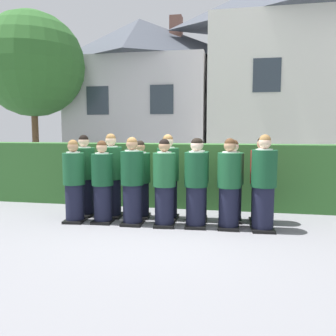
% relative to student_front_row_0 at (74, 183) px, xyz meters
% --- Properties ---
extents(ground_plane, '(60.00, 60.00, 0.00)m').
position_rel_student_front_row_0_xyz_m(ground_plane, '(1.78, 0.05, -0.76)').
color(ground_plane, slate).
extents(student_front_row_0, '(0.41, 0.49, 1.59)m').
position_rel_student_front_row_0_xyz_m(student_front_row_0, '(0.00, 0.00, 0.00)').
color(student_front_row_0, black).
rests_on(student_front_row_0, ground).
extents(student_front_row_1, '(0.41, 0.46, 1.57)m').
position_rel_student_front_row_0_xyz_m(student_front_row_1, '(0.56, 0.05, -0.01)').
color(student_front_row_1, black).
rests_on(student_front_row_1, ground).
extents(student_front_row_2, '(0.43, 0.48, 1.64)m').
position_rel_student_front_row_0_xyz_m(student_front_row_2, '(1.15, 0.03, 0.03)').
color(student_front_row_2, black).
rests_on(student_front_row_2, ground).
extents(student_front_row_3, '(0.42, 0.49, 1.61)m').
position_rel_student_front_row_0_xyz_m(student_front_row_3, '(1.76, 0.03, 0.01)').
color(student_front_row_3, black).
rests_on(student_front_row_3, ground).
extents(student_front_row_4, '(0.42, 0.49, 1.63)m').
position_rel_student_front_row_0_xyz_m(student_front_row_4, '(2.34, 0.07, 0.02)').
color(student_front_row_4, black).
rests_on(student_front_row_4, ground).
extents(student_front_row_5, '(0.42, 0.47, 1.63)m').
position_rel_student_front_row_0_xyz_m(student_front_row_5, '(2.93, 0.08, 0.02)').
color(student_front_row_5, black).
rests_on(student_front_row_5, ground).
extents(student_front_row_6, '(0.44, 0.51, 1.69)m').
position_rel_student_front_row_0_xyz_m(student_front_row_6, '(3.52, 0.06, 0.05)').
color(student_front_row_6, black).
rests_on(student_front_row_6, ground).
extents(student_rear_row_0, '(0.43, 0.53, 1.67)m').
position_rel_student_front_row_0_xyz_m(student_rear_row_0, '(-0.01, 0.52, 0.04)').
color(student_rear_row_0, black).
rests_on(student_rear_row_0, ground).
extents(student_rear_row_1, '(0.44, 0.54, 1.70)m').
position_rel_student_front_row_0_xyz_m(student_rear_row_1, '(0.57, 0.50, 0.05)').
color(student_rear_row_1, black).
rests_on(student_rear_row_1, ground).
extents(student_rear_row_2, '(0.41, 0.48, 1.56)m').
position_rel_student_front_row_0_xyz_m(student_rear_row_2, '(1.16, 0.55, -0.01)').
color(student_rear_row_2, black).
rests_on(student_rear_row_2, ground).
extents(student_rear_row_3, '(0.44, 0.53, 1.68)m').
position_rel_student_front_row_0_xyz_m(student_rear_row_3, '(1.73, 0.55, 0.05)').
color(student_rear_row_3, black).
rests_on(student_rear_row_3, ground).
extents(student_rear_row_4, '(0.42, 0.49, 1.61)m').
position_rel_student_front_row_0_xyz_m(student_rear_row_4, '(2.32, 0.56, 0.01)').
color(student_rear_row_4, black).
rests_on(student_rear_row_4, ground).
extents(student_rear_row_5, '(0.41, 0.50, 1.59)m').
position_rel_student_front_row_0_xyz_m(student_rear_row_5, '(2.99, 0.59, 0.00)').
color(student_rear_row_5, black).
rests_on(student_rear_row_5, ground).
extents(student_in_red_blazer, '(0.43, 0.54, 1.65)m').
position_rel_student_front_row_0_xyz_m(student_in_red_blazer, '(3.53, 0.58, 0.03)').
color(student_in_red_blazer, black).
rests_on(student_in_red_blazer, ground).
extents(hedge, '(11.47, 0.70, 1.45)m').
position_rel_student_front_row_0_xyz_m(hedge, '(1.78, 1.79, -0.03)').
color(hedge, '#33662D').
rests_on(hedge, ground).
extents(school_building_main, '(7.56, 4.42, 7.90)m').
position_rel_student_front_row_0_xyz_m(school_building_main, '(5.65, 8.02, 3.29)').
color(school_building_main, silver).
rests_on(school_building_main, ground).
extents(school_building_annex, '(6.07, 3.38, 6.44)m').
position_rel_student_front_row_0_xyz_m(school_building_annex, '(-0.99, 8.53, 2.55)').
color(school_building_annex, silver).
rests_on(school_building_annex, ground).
extents(oak_tree_left, '(3.83, 3.83, 6.11)m').
position_rel_student_front_row_0_xyz_m(oak_tree_left, '(-4.40, 5.89, 3.43)').
color(oak_tree_left, brown).
rests_on(oak_tree_left, ground).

